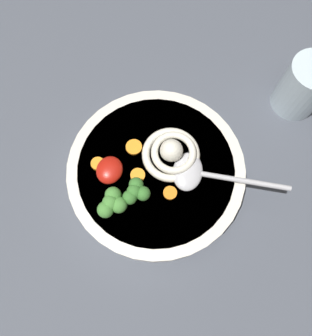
% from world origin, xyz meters
% --- Properties ---
extents(table_slab, '(1.23, 1.23, 0.03)m').
position_xyz_m(table_slab, '(0.00, 0.00, 0.01)').
color(table_slab, '#474C56').
rests_on(table_slab, ground).
extents(soup_bowl, '(0.27, 0.27, 0.05)m').
position_xyz_m(soup_bowl, '(-0.02, -0.01, 0.05)').
color(soup_bowl, silver).
rests_on(soup_bowl, table_slab).
extents(noodle_pile, '(0.10, 0.09, 0.04)m').
position_xyz_m(noodle_pile, '(-0.00, -0.03, 0.09)').
color(noodle_pile, silver).
rests_on(noodle_pile, soup_bowl).
extents(soup_spoon, '(0.06, 0.17, 0.02)m').
position_xyz_m(soup_spoon, '(-0.02, -0.07, 0.08)').
color(soup_spoon, '#B7B7BC').
rests_on(soup_spoon, soup_bowl).
extents(chili_sauce_dollop, '(0.04, 0.04, 0.02)m').
position_xyz_m(chili_sauce_dollop, '(-0.05, 0.06, 0.08)').
color(chili_sauce_dollop, '#B2190F').
rests_on(chili_sauce_dollop, soup_bowl).
extents(broccoli_floret_rear, '(0.04, 0.04, 0.03)m').
position_xyz_m(broccoli_floret_rear, '(-0.07, 0.01, 0.09)').
color(broccoli_floret_rear, '#7A9E60').
rests_on(broccoli_floret_rear, soup_bowl).
extents(broccoli_floret_beside_noodles, '(0.05, 0.04, 0.04)m').
position_xyz_m(broccoli_floret_beside_noodles, '(-0.10, 0.04, 0.10)').
color(broccoli_floret_beside_noodles, '#7A9E60').
rests_on(broccoli_floret_beside_noodles, soup_bowl).
extents(carrot_slice_front, '(0.02, 0.02, 0.00)m').
position_xyz_m(carrot_slice_front, '(-0.04, 0.02, 0.08)').
color(carrot_slice_front, orange).
rests_on(carrot_slice_front, soup_bowl).
extents(carrot_slice_center, '(0.02, 0.02, 0.00)m').
position_xyz_m(carrot_slice_center, '(0.00, 0.03, 0.08)').
color(carrot_slice_center, orange).
rests_on(carrot_slice_center, soup_bowl).
extents(carrot_slice_extra_a, '(0.02, 0.02, 0.01)m').
position_xyz_m(carrot_slice_extra_a, '(-0.04, 0.08, 0.08)').
color(carrot_slice_extra_a, orange).
rests_on(carrot_slice_extra_a, soup_bowl).
extents(carrot_slice_extra_b, '(0.02, 0.02, 0.01)m').
position_xyz_m(carrot_slice_extra_b, '(-0.06, -0.04, 0.08)').
color(carrot_slice_extra_b, orange).
rests_on(carrot_slice_extra_b, soup_bowl).
extents(drinking_glass, '(0.08, 0.08, 0.09)m').
position_xyz_m(drinking_glass, '(0.17, -0.21, 0.07)').
color(drinking_glass, silver).
rests_on(drinking_glass, table_slab).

